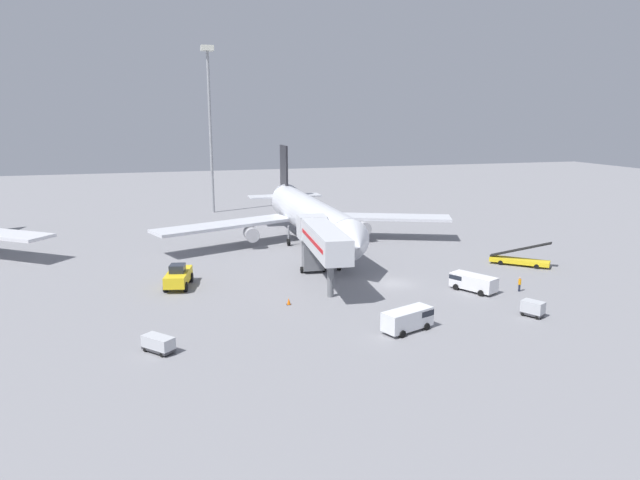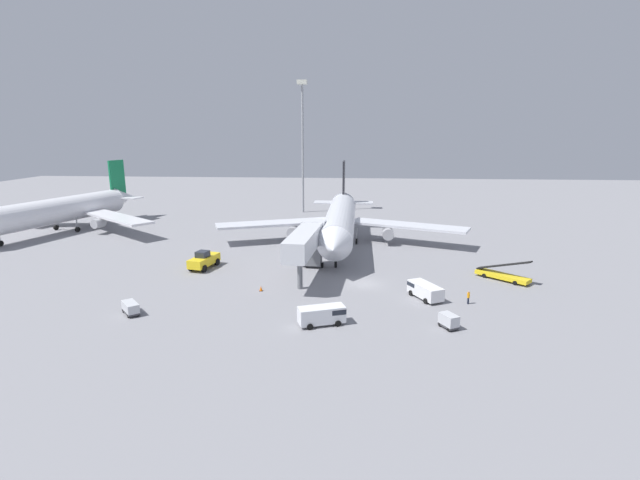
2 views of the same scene
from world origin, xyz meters
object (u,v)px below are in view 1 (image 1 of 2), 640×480
(airplane_at_gate, at_px, (309,215))
(safety_cone_alpha, at_px, (289,301))
(service_van_outer_right, at_px, (409,318))
(baggage_cart_outer_left, at_px, (533,308))
(belt_loader_truck, at_px, (519,259))
(ground_crew_worker_foreground, at_px, (520,284))
(jet_bridge, at_px, (321,240))
(apron_light_mast, at_px, (209,103))
(pushback_tug, at_px, (178,276))
(baggage_cart_near_right, at_px, (158,343))
(service_van_rear_left, at_px, (472,282))

(airplane_at_gate, distance_m, safety_cone_alpha, 28.33)
(service_van_outer_right, bearing_deg, baggage_cart_outer_left, 0.31)
(belt_loader_truck, height_order, ground_crew_worker_foreground, belt_loader_truck)
(service_van_outer_right, xyz_separation_m, ground_crew_worker_foreground, (16.99, 7.50, -0.29))
(jet_bridge, relative_size, safety_cone_alpha, 23.44)
(jet_bridge, xyz_separation_m, service_van_outer_right, (3.46, -16.53, -4.13))
(ground_crew_worker_foreground, height_order, safety_cone_alpha, ground_crew_worker_foreground)
(safety_cone_alpha, bearing_deg, airplane_at_gate, 70.51)
(jet_bridge, bearing_deg, belt_loader_truck, 1.79)
(belt_loader_truck, height_order, apron_light_mast, apron_light_mast)
(airplane_at_gate, relative_size, service_van_outer_right, 8.79)
(belt_loader_truck, xyz_separation_m, baggage_cart_outer_left, (-10.66, -17.32, 0.07))
(safety_cone_alpha, bearing_deg, service_van_outer_right, -49.20)
(airplane_at_gate, height_order, pushback_tug, airplane_at_gate)
(airplane_at_gate, distance_m, pushback_tug, 26.33)
(airplane_at_gate, relative_size, baggage_cart_near_right, 15.95)
(jet_bridge, relative_size, belt_loader_truck, 2.46)
(service_van_rear_left, bearing_deg, jet_bridge, 154.55)
(airplane_at_gate, height_order, service_van_outer_right, airplane_at_gate)
(airplane_at_gate, bearing_deg, service_van_rear_left, -67.28)
(belt_loader_truck, distance_m, safety_cone_alpha, 33.54)
(airplane_at_gate, distance_m, jet_bridge, 20.49)
(airplane_at_gate, height_order, service_van_rear_left, airplane_at_gate)
(jet_bridge, bearing_deg, ground_crew_worker_foreground, -23.83)
(safety_cone_alpha, bearing_deg, jet_bridge, 49.67)
(baggage_cart_outer_left, bearing_deg, airplane_at_gate, 109.24)
(baggage_cart_near_right, xyz_separation_m, apron_light_mast, (11.78, 70.41, 20.97))
(baggage_cart_near_right, bearing_deg, apron_light_mast, 80.50)
(jet_bridge, bearing_deg, service_van_outer_right, -78.17)
(airplane_at_gate, height_order, baggage_cart_outer_left, airplane_at_gate)
(service_van_rear_left, distance_m, baggage_cart_near_right, 34.91)
(pushback_tug, bearing_deg, apron_light_mast, 79.81)
(pushback_tug, relative_size, service_van_rear_left, 1.15)
(jet_bridge, xyz_separation_m, service_van_rear_left, (15.48, -7.37, -4.22))
(jet_bridge, distance_m, baggage_cart_near_right, 24.42)
(ground_crew_worker_foreground, bearing_deg, baggage_cart_outer_left, -116.59)
(airplane_at_gate, bearing_deg, safety_cone_alpha, -109.49)
(service_van_outer_right, distance_m, baggage_cart_outer_left, 13.28)
(airplane_at_gate, relative_size, service_van_rear_left, 8.56)
(service_van_outer_right, height_order, apron_light_mast, apron_light_mast)
(baggage_cart_near_right, relative_size, safety_cone_alpha, 4.13)
(pushback_tug, xyz_separation_m, baggage_cart_outer_left, (32.80, -19.82, -0.41))
(baggage_cart_near_right, distance_m, safety_cone_alpha, 15.92)
(ground_crew_worker_foreground, bearing_deg, service_van_rear_left, 161.49)
(belt_loader_truck, height_order, safety_cone_alpha, belt_loader_truck)
(baggage_cart_near_right, bearing_deg, baggage_cart_outer_left, -1.97)
(belt_loader_truck, relative_size, apron_light_mast, 0.21)
(baggage_cart_near_right, bearing_deg, safety_cone_alpha, 34.17)
(baggage_cart_outer_left, bearing_deg, belt_loader_truck, 58.38)
(baggage_cart_near_right, bearing_deg, airplane_at_gate, 57.50)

